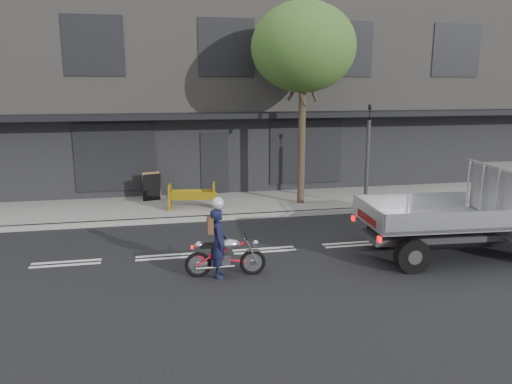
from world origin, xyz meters
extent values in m
plane|color=black|center=(0.00, 0.00, 0.00)|extent=(80.00, 80.00, 0.00)
cube|color=gray|center=(0.00, 4.70, 0.07)|extent=(32.00, 3.20, 0.15)
cube|color=gray|center=(0.00, 3.10, 0.07)|extent=(32.00, 0.20, 0.15)
cube|color=slate|center=(0.00, 11.30, 4.00)|extent=(26.00, 10.00, 8.00)
cylinder|color=#382B21|center=(2.20, 4.20, 2.00)|extent=(0.24, 0.24, 4.00)
ellipsoid|color=#2B521E|center=(2.20, 4.20, 5.30)|extent=(3.40, 3.40, 2.89)
cylinder|color=#2D2D30|center=(4.20, 3.35, 1.50)|extent=(0.12, 0.12, 3.00)
imported|color=black|center=(4.20, 3.35, 3.25)|extent=(0.08, 0.10, 0.50)
torus|color=black|center=(-1.80, -1.43, 0.28)|extent=(0.59, 0.13, 0.58)
torus|color=black|center=(-0.60, -1.52, 0.28)|extent=(0.59, 0.13, 0.58)
cube|color=#2D2D30|center=(-1.25, -1.47, 0.37)|extent=(0.31, 0.23, 0.24)
ellipsoid|color=silver|center=(-1.11, -1.48, 0.72)|extent=(0.49, 0.31, 0.24)
cube|color=black|center=(-1.52, -1.45, 0.71)|extent=(0.48, 0.24, 0.07)
cylinder|color=black|center=(-0.76, -1.51, 0.89)|extent=(0.07, 0.52, 0.03)
imported|color=#121533|center=(-1.35, -1.48, 0.77)|extent=(0.41, 0.59, 1.53)
cylinder|color=black|center=(2.93, -2.12, 0.39)|extent=(0.80, 0.34, 0.79)
cylinder|color=black|center=(3.04, -0.36, 0.39)|extent=(0.80, 0.34, 0.79)
cylinder|color=black|center=(6.34, -0.56, 0.39)|extent=(0.80, 0.34, 0.79)
cube|color=#2D2D30|center=(4.64, -1.34, 0.57)|extent=(4.81, 1.32, 0.14)
cube|color=#B8B8BD|center=(3.76, -1.29, 0.95)|extent=(3.22, 2.20, 0.10)
camera|label=1|loc=(-2.62, -11.81, 4.18)|focal=35.00mm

